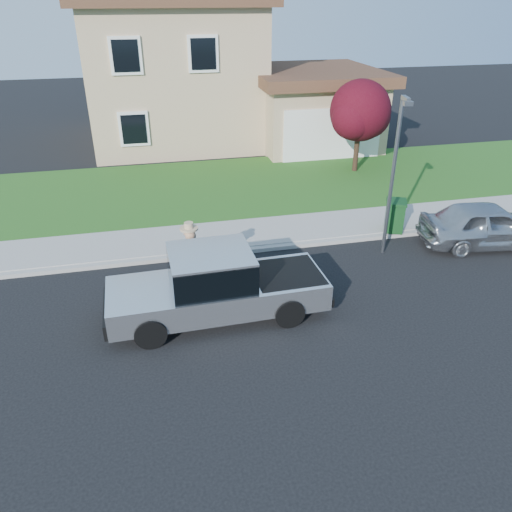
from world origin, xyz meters
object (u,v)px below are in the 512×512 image
at_px(woman, 191,258).
at_px(trash_bin, 395,215).
at_px(pickup_truck, 217,287).
at_px(ornamental_tree, 361,113).
at_px(sedan, 488,225).
at_px(street_lamp, 394,169).

xyz_separation_m(woman, trash_bin, (6.65, 1.89, -0.24)).
bearing_deg(woman, pickup_truck, 107.00).
xyz_separation_m(pickup_truck, woman, (-0.44, 1.38, 0.09)).
height_order(woman, ornamental_tree, ornamental_tree).
relative_size(woman, sedan, 0.47).
height_order(sedan, street_lamp, street_lamp).
distance_m(ornamental_tree, trash_bin, 6.49).
distance_m(ornamental_tree, street_lamp, 7.54).
relative_size(sedan, ornamental_tree, 1.07).
height_order(pickup_truck, street_lamp, street_lamp).
xyz_separation_m(ornamental_tree, street_lamp, (-2.14, -7.23, 0.09)).
xyz_separation_m(pickup_truck, ornamental_tree, (7.48, 9.35, 1.71)).
height_order(pickup_truck, woman, woman).
bearing_deg(ornamental_tree, trash_bin, -101.78).
bearing_deg(trash_bin, woman, -139.27).
bearing_deg(trash_bin, ornamental_tree, 103.13).
height_order(sedan, trash_bin, sedan).
distance_m(pickup_truck, sedan, 8.82).
bearing_deg(street_lamp, trash_bin, 63.34).
relative_size(sedan, trash_bin, 4.04).
relative_size(pickup_truck, trash_bin, 5.28).
distance_m(woman, trash_bin, 6.92).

